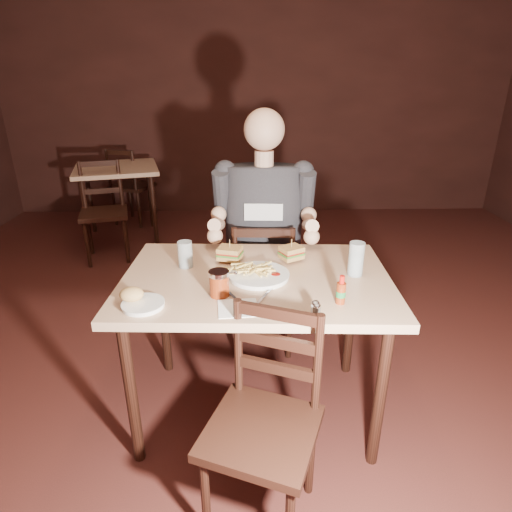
{
  "coord_description": "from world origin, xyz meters",
  "views": [
    {
      "loc": [
        -0.15,
        -1.87,
        1.62
      ],
      "look_at": [
        -0.1,
        -0.05,
        0.85
      ],
      "focal_mm": 30.0,
      "sensor_mm": 36.0,
      "label": 1
    }
  ],
  "objects_px": {
    "chair_near": "(261,431)",
    "hot_sauce": "(341,290)",
    "side_plate": "(143,305)",
    "bg_chair_far": "(133,186)",
    "diner": "(264,204)",
    "main_table": "(256,292)",
    "glass_left": "(185,254)",
    "dinner_plate": "(259,276)",
    "syrup_dispenser": "(219,283)",
    "bg_table": "(117,175)",
    "chair_far": "(263,284)",
    "glass_right": "(356,259)",
    "bg_chair_near": "(104,213)"
  },
  "relations": [
    {
      "from": "glass_right",
      "to": "syrup_dispenser",
      "type": "xyz_separation_m",
      "value": [
        -0.61,
        -0.18,
        -0.02
      ]
    },
    {
      "from": "glass_right",
      "to": "chair_far",
      "type": "bearing_deg",
      "value": 123.13
    },
    {
      "from": "bg_chair_far",
      "to": "diner",
      "type": "height_order",
      "value": "diner"
    },
    {
      "from": "chair_far",
      "to": "glass_left",
      "type": "xyz_separation_m",
      "value": [
        -0.39,
        -0.49,
        0.41
      ]
    },
    {
      "from": "chair_near",
      "to": "hot_sauce",
      "type": "bearing_deg",
      "value": 65.83
    },
    {
      "from": "hot_sauce",
      "to": "syrup_dispenser",
      "type": "xyz_separation_m",
      "value": [
        -0.49,
        0.08,
        -0.01
      ]
    },
    {
      "from": "dinner_plate",
      "to": "hot_sauce",
      "type": "distance_m",
      "value": 0.41
    },
    {
      "from": "bg_chair_near",
      "to": "glass_right",
      "type": "relative_size",
      "value": 5.7
    },
    {
      "from": "chair_near",
      "to": "hot_sauce",
      "type": "xyz_separation_m",
      "value": [
        0.33,
        0.32,
        0.41
      ]
    },
    {
      "from": "bg_table",
      "to": "glass_right",
      "type": "relative_size",
      "value": 6.2
    },
    {
      "from": "glass_right",
      "to": "main_table",
      "type": "bearing_deg",
      "value": -179.34
    },
    {
      "from": "bg_table",
      "to": "chair_far",
      "type": "relative_size",
      "value": 1.15
    },
    {
      "from": "diner",
      "to": "bg_chair_near",
      "type": "bearing_deg",
      "value": 136.27
    },
    {
      "from": "bg_chair_near",
      "to": "dinner_plate",
      "type": "xyz_separation_m",
      "value": [
        1.36,
        -2.07,
        0.33
      ]
    },
    {
      "from": "glass_right",
      "to": "bg_chair_near",
      "type": "bearing_deg",
      "value": 131.36
    },
    {
      "from": "glass_right",
      "to": "side_plate",
      "type": "distance_m",
      "value": 0.95
    },
    {
      "from": "main_table",
      "to": "bg_table",
      "type": "xyz_separation_m",
      "value": [
        -1.35,
        2.6,
        -0.01
      ]
    },
    {
      "from": "chair_far",
      "to": "bg_chair_far",
      "type": "relative_size",
      "value": 0.97
    },
    {
      "from": "glass_right",
      "to": "chair_near",
      "type": "bearing_deg",
      "value": -127.62
    },
    {
      "from": "diner",
      "to": "glass_right",
      "type": "bearing_deg",
      "value": -51.2
    },
    {
      "from": "dinner_plate",
      "to": "syrup_dispenser",
      "type": "relative_size",
      "value": 2.45
    },
    {
      "from": "bg_table",
      "to": "bg_chair_far",
      "type": "xyz_separation_m",
      "value": [
        0.0,
        0.55,
        -0.24
      ]
    },
    {
      "from": "glass_left",
      "to": "glass_right",
      "type": "xyz_separation_m",
      "value": [
        0.79,
        -0.11,
        0.02
      ]
    },
    {
      "from": "syrup_dispenser",
      "to": "dinner_plate",
      "type": "bearing_deg",
      "value": 46.98
    },
    {
      "from": "side_plate",
      "to": "glass_left",
      "type": "bearing_deg",
      "value": 72.41
    },
    {
      "from": "main_table",
      "to": "dinner_plate",
      "type": "bearing_deg",
      "value": -43.93
    },
    {
      "from": "syrup_dispenser",
      "to": "chair_far",
      "type": "bearing_deg",
      "value": 76.97
    },
    {
      "from": "chair_far",
      "to": "diner",
      "type": "distance_m",
      "value": 0.53
    },
    {
      "from": "glass_left",
      "to": "diner",
      "type": "bearing_deg",
      "value": 48.3
    },
    {
      "from": "chair_near",
      "to": "glass_left",
      "type": "xyz_separation_m",
      "value": [
        -0.34,
        0.7,
        0.41
      ]
    },
    {
      "from": "chair_near",
      "to": "side_plate",
      "type": "xyz_separation_m",
      "value": [
        -0.46,
        0.31,
        0.35
      ]
    },
    {
      "from": "bg_chair_near",
      "to": "glass_left",
      "type": "height_order",
      "value": "bg_chair_near"
    },
    {
      "from": "hot_sauce",
      "to": "chair_near",
      "type": "bearing_deg",
      "value": -135.57
    },
    {
      "from": "chair_near",
      "to": "dinner_plate",
      "type": "height_order",
      "value": "chair_near"
    },
    {
      "from": "glass_right",
      "to": "bg_table",
      "type": "bearing_deg",
      "value": 124.76
    },
    {
      "from": "diner",
      "to": "side_plate",
      "type": "bearing_deg",
      "value": -118.88
    },
    {
      "from": "diner",
      "to": "bg_table",
      "type": "bearing_deg",
      "value": 127.55
    },
    {
      "from": "bg_table",
      "to": "diner",
      "type": "relative_size",
      "value": 0.96
    },
    {
      "from": "glass_right",
      "to": "dinner_plate",
      "type": "bearing_deg",
      "value": -177.88
    },
    {
      "from": "bg_table",
      "to": "syrup_dispenser",
      "type": "bearing_deg",
      "value": -66.81
    },
    {
      "from": "diner",
      "to": "glass_left",
      "type": "xyz_separation_m",
      "value": [
        -0.39,
        -0.44,
        -0.12
      ]
    },
    {
      "from": "main_table",
      "to": "dinner_plate",
      "type": "xyz_separation_m",
      "value": [
        0.01,
        -0.01,
        0.09
      ]
    },
    {
      "from": "chair_near",
      "to": "syrup_dispenser",
      "type": "xyz_separation_m",
      "value": [
        -0.16,
        0.4,
        0.4
      ]
    },
    {
      "from": "main_table",
      "to": "side_plate",
      "type": "distance_m",
      "value": 0.54
    },
    {
      "from": "diner",
      "to": "dinner_plate",
      "type": "height_order",
      "value": "diner"
    },
    {
      "from": "bg_table",
      "to": "glass_left",
      "type": "xyz_separation_m",
      "value": [
        1.02,
        -2.49,
        0.15
      ]
    },
    {
      "from": "bg_table",
      "to": "dinner_plate",
      "type": "relative_size",
      "value": 3.62
    },
    {
      "from": "bg_chair_far",
      "to": "diner",
      "type": "distance_m",
      "value": 3.0
    },
    {
      "from": "chair_far",
      "to": "main_table",
      "type": "bearing_deg",
      "value": 87.48
    },
    {
      "from": "chair_near",
      "to": "glass_right",
      "type": "distance_m",
      "value": 0.85
    }
  ]
}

